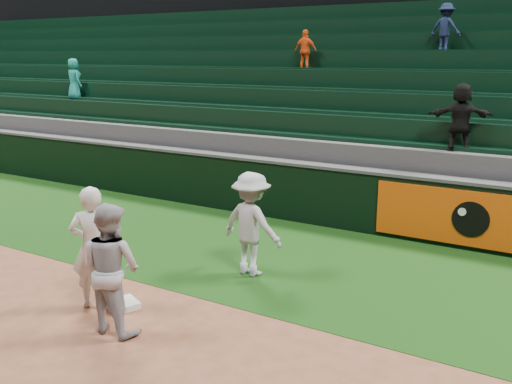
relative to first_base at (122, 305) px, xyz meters
The scene contains 8 objects.
ground 0.24m from the first_base, 26.73° to the right, with size 70.00×70.00×0.00m, color brown.
foul_grass 2.90m from the first_base, 85.76° to the left, with size 36.00×4.20×0.01m, color black.
first_base is the anchor object (origin of this frame).
first_baseman 0.89m from the first_base, 157.53° to the right, with size 0.63×0.41×1.72m, color silver.
baserunner 1.03m from the first_base, 54.20° to the right, with size 0.81×0.63×1.67m, color #A0A1AA.
base_coach 2.31m from the first_base, 66.11° to the left, with size 1.07×0.61×1.65m, color #A6A9B3.
field_wall 5.13m from the first_base, 87.30° to the left, with size 36.00×0.45×1.25m.
stadium_seating 9.02m from the first_base, 88.62° to the left, with size 36.00×5.95×4.85m.
Camera 1 is at (5.15, -5.18, 3.41)m, focal length 40.00 mm.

